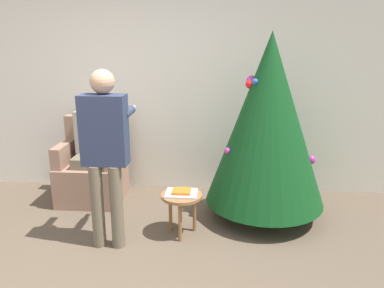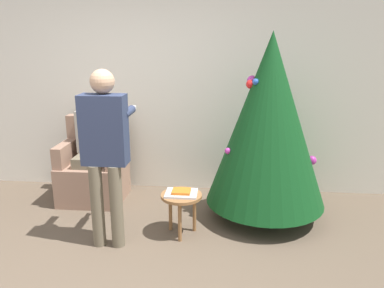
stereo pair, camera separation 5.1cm
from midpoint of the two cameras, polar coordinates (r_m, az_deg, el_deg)
wall_back at (r=4.76m, az=-5.99°, el=9.00°), size 8.00×0.06×2.70m
christmas_tree at (r=3.97m, az=11.92°, el=3.50°), size 1.27×1.27×1.98m
armchair at (r=4.71m, az=-14.36°, el=-3.89°), size 0.74×0.65×1.00m
person_seated at (r=4.58m, az=-14.76°, el=0.15°), size 0.36×0.46×1.29m
person_standing at (r=3.46m, az=-12.72°, el=-0.01°), size 0.43×0.57×1.65m
side_stool at (r=3.74m, az=-1.23°, el=-8.60°), size 0.41×0.41×0.43m
laptop at (r=3.71m, az=-1.23°, el=-7.53°), size 0.31×0.25×0.02m
book at (r=3.70m, az=-1.24°, el=-7.21°), size 0.18×0.15×0.02m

